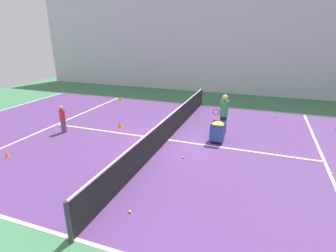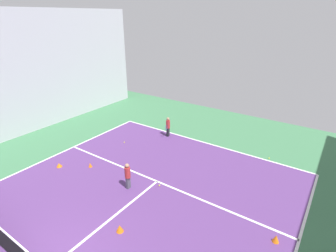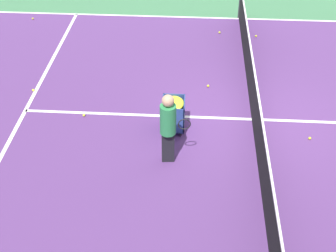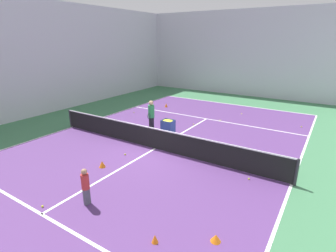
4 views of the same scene
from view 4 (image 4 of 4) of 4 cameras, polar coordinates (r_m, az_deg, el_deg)
ground_plane at (r=12.51m, az=-2.86°, el=-4.97°), size 33.21×33.21×0.00m
court_playing_area at (r=12.51m, az=-2.86°, el=-4.96°), size 12.00×21.23×0.00m
line_baseline_far at (r=21.61m, az=13.70°, el=4.62°), size 12.00×0.10×0.00m
line_sideline_left at (r=16.52m, az=-20.09°, el=-0.20°), size 0.10×21.23×0.00m
line_sideline_right at (r=10.58m, az=25.28°, el=-11.44°), size 0.10×21.23×0.00m
line_service_near at (r=9.04m, az=-25.85°, el=-16.91°), size 12.00×0.10×0.00m
line_service_far at (r=17.30m, az=8.39°, el=1.57°), size 12.00×0.10×0.00m
line_centre_service at (r=12.51m, az=-2.86°, el=-4.94°), size 0.10×11.68×0.00m
hall_enclosure_left at (r=19.23m, az=-28.98°, el=12.50°), size 0.15×29.51×7.44m
hall_enclosure_far at (r=24.95m, az=17.59°, el=14.74°), size 19.98×0.15×7.44m
tennis_net at (r=12.31m, az=-2.90°, el=-2.67°), size 12.30×0.10×1.04m
coach_at_net at (r=14.64m, az=-3.66°, el=2.69°), size 0.38×0.68×1.75m
child_midcourt at (r=8.64m, az=-17.54°, el=-12.00°), size 0.25×0.25×1.23m
ball_cart at (r=14.10m, az=0.00°, el=0.40°), size 0.64×0.54×0.85m
training_cone_0 at (r=7.41m, az=10.36°, el=-22.86°), size 0.28×0.28×0.20m
training_cone_1 at (r=7.28m, az=-2.87°, el=-23.30°), size 0.18×0.18×0.23m
training_cone_2 at (r=11.06m, az=-14.14°, el=-8.04°), size 0.26×0.26×0.27m
training_cone_4 at (r=20.10m, az=-0.41°, el=4.55°), size 0.23×0.23×0.29m
tennis_ball_0 at (r=18.88m, az=15.73°, el=2.59°), size 0.07×0.07×0.07m
tennis_ball_1 at (r=10.34m, az=17.18°, el=-10.92°), size 0.07×0.07×0.07m
tennis_ball_2 at (r=17.02m, az=11.29°, el=1.23°), size 0.07×0.07×0.07m
tennis_ball_3 at (r=17.36m, az=27.05°, el=-0.14°), size 0.07×0.07×0.07m
tennis_ball_4 at (r=11.35m, az=19.79°, el=-8.47°), size 0.07×0.07×0.07m
tennis_ball_5 at (r=16.71m, az=-18.37°, el=0.30°), size 0.07×0.07×0.07m
tennis_ball_6 at (r=18.63m, az=-7.43°, el=2.93°), size 0.07×0.07×0.07m
tennis_ball_7 at (r=9.33m, az=-25.66°, el=-15.48°), size 0.07×0.07×0.07m
tennis_ball_8 at (r=11.99m, az=-9.32°, el=-6.10°), size 0.07×0.07×0.07m
tennis_ball_9 at (r=12.68m, az=5.41°, el=-4.52°), size 0.07×0.07×0.07m
tennis_ball_10 at (r=16.00m, az=5.58°, el=0.40°), size 0.07×0.07×0.07m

